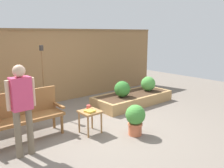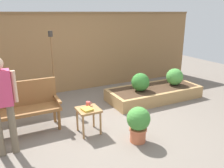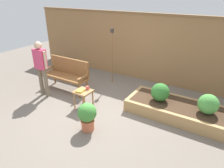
# 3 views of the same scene
# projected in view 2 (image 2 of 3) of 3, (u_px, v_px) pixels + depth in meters

# --- Properties ---
(ground_plane) EXTENTS (14.00, 14.00, 0.00)m
(ground_plane) POSITION_uv_depth(u_px,v_px,m) (107.00, 130.00, 4.41)
(ground_plane) COLOR #70665B
(fence_back) EXTENTS (8.40, 0.14, 2.16)m
(fence_back) POSITION_uv_depth(u_px,v_px,m) (65.00, 53.00, 6.30)
(fence_back) COLOR olive
(fence_back) RESTS_ON ground_plane
(garden_bench) EXTENTS (1.44, 0.48, 0.94)m
(garden_bench) POSITION_uv_depth(u_px,v_px,m) (18.00, 104.00, 4.23)
(garden_bench) COLOR brown
(garden_bench) RESTS_ON ground_plane
(side_table) EXTENTS (0.40, 0.40, 0.48)m
(side_table) POSITION_uv_depth(u_px,v_px,m) (88.00, 113.00, 4.21)
(side_table) COLOR #9E7042
(side_table) RESTS_ON ground_plane
(cup_on_table) EXTENTS (0.12, 0.08, 0.09)m
(cup_on_table) POSITION_uv_depth(u_px,v_px,m) (88.00, 104.00, 4.29)
(cup_on_table) COLOR #CC4C47
(cup_on_table) RESTS_ON side_table
(book_on_table) EXTENTS (0.20, 0.21, 0.04)m
(book_on_table) POSITION_uv_depth(u_px,v_px,m) (87.00, 109.00, 4.11)
(book_on_table) COLOR gold
(book_on_table) RESTS_ON side_table
(potted_boxwood) EXTENTS (0.40, 0.40, 0.64)m
(potted_boxwood) POSITION_uv_depth(u_px,v_px,m) (138.00, 122.00, 3.92)
(potted_boxwood) COLOR #C66642
(potted_boxwood) RESTS_ON ground_plane
(raised_planter_bed) EXTENTS (2.40, 1.00, 0.30)m
(raised_planter_bed) POSITION_uv_depth(u_px,v_px,m) (154.00, 93.00, 5.96)
(raised_planter_bed) COLOR #AD8451
(raised_planter_bed) RESTS_ON ground_plane
(shrub_near_bench) EXTENTS (0.44, 0.44, 0.44)m
(shrub_near_bench) POSITION_uv_depth(u_px,v_px,m) (140.00, 82.00, 5.63)
(shrub_near_bench) COLOR brown
(shrub_near_bench) RESTS_ON raised_planter_bed
(shrub_far_corner) EXTENTS (0.44, 0.44, 0.44)m
(shrub_far_corner) POSITION_uv_depth(u_px,v_px,m) (175.00, 77.00, 6.09)
(shrub_far_corner) COLOR brown
(shrub_far_corner) RESTS_ON raised_planter_bed
(tiki_torch) EXTENTS (0.10, 0.10, 1.75)m
(tiki_torch) POSITION_uv_depth(u_px,v_px,m) (52.00, 55.00, 5.35)
(tiki_torch) COLOR brown
(tiki_torch) RESTS_ON ground_plane
(person_by_bench) EXTENTS (0.47, 0.20, 1.56)m
(person_by_bench) POSITION_uv_depth(u_px,v_px,m) (1.00, 99.00, 3.41)
(person_by_bench) COLOR #70604C
(person_by_bench) RESTS_ON ground_plane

